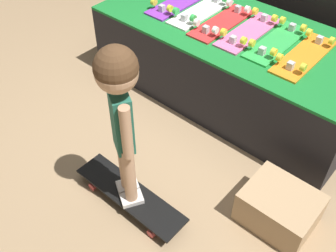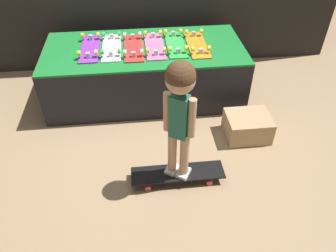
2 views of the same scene
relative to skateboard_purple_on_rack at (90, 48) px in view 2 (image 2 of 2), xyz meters
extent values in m
plane|color=#9E7F5B|center=(0.56, -0.66, -0.61)|extent=(16.00, 16.00, 0.00)
cube|color=black|center=(0.56, -0.02, -0.32)|extent=(2.10, 0.96, 0.57)
cube|color=#19752D|center=(0.56, -0.02, -0.03)|extent=(2.10, 0.96, 0.02)
cube|color=purple|center=(0.00, 0.00, -0.01)|extent=(0.19, 0.62, 0.01)
cube|color=#B7B7BC|center=(0.00, 0.20, 0.02)|extent=(0.04, 0.04, 0.05)
cylinder|color=yellow|center=(0.08, 0.20, 0.05)|extent=(0.03, 0.05, 0.05)
cylinder|color=yellow|center=(-0.08, 0.20, 0.05)|extent=(0.03, 0.05, 0.05)
cube|color=#B7B7BC|center=(0.00, -0.20, 0.02)|extent=(0.04, 0.04, 0.05)
cylinder|color=yellow|center=(0.08, -0.20, 0.05)|extent=(0.03, 0.05, 0.05)
cylinder|color=yellow|center=(-0.08, -0.20, 0.05)|extent=(0.03, 0.05, 0.05)
cube|color=white|center=(0.22, 0.00, -0.01)|extent=(0.19, 0.62, 0.01)
cube|color=#B7B7BC|center=(0.22, 0.20, 0.02)|extent=(0.04, 0.04, 0.05)
cylinder|color=green|center=(0.31, 0.20, 0.05)|extent=(0.03, 0.05, 0.05)
cylinder|color=green|center=(0.14, 0.20, 0.05)|extent=(0.03, 0.05, 0.05)
cube|color=#B7B7BC|center=(0.22, -0.20, 0.02)|extent=(0.04, 0.04, 0.05)
cylinder|color=green|center=(0.31, -0.20, 0.05)|extent=(0.03, 0.05, 0.05)
cylinder|color=green|center=(0.14, -0.20, 0.05)|extent=(0.03, 0.05, 0.05)
cube|color=red|center=(0.45, -0.03, -0.01)|extent=(0.19, 0.62, 0.01)
cube|color=#B7B7BC|center=(0.45, 0.17, 0.02)|extent=(0.04, 0.04, 0.05)
cylinder|color=white|center=(0.53, 0.17, 0.05)|extent=(0.03, 0.05, 0.05)
cylinder|color=white|center=(0.37, 0.17, 0.05)|extent=(0.03, 0.05, 0.05)
cube|color=#B7B7BC|center=(0.45, -0.24, 0.02)|extent=(0.04, 0.04, 0.05)
cylinder|color=white|center=(0.53, -0.24, 0.05)|extent=(0.03, 0.05, 0.05)
cylinder|color=white|center=(0.37, -0.24, 0.05)|extent=(0.03, 0.05, 0.05)
cube|color=pink|center=(0.67, -0.02, -0.01)|extent=(0.19, 0.62, 0.01)
cube|color=#B7B7BC|center=(0.67, 0.19, 0.02)|extent=(0.04, 0.04, 0.05)
cylinder|color=yellow|center=(0.75, 0.19, 0.05)|extent=(0.03, 0.05, 0.05)
cylinder|color=yellow|center=(0.59, 0.19, 0.05)|extent=(0.03, 0.05, 0.05)
cube|color=#B7B7BC|center=(0.67, -0.22, 0.02)|extent=(0.04, 0.04, 0.05)
cylinder|color=yellow|center=(0.75, -0.22, 0.05)|extent=(0.03, 0.05, 0.05)
cylinder|color=yellow|center=(0.59, -0.22, 0.05)|extent=(0.03, 0.05, 0.05)
cube|color=green|center=(0.90, -0.01, -0.01)|extent=(0.19, 0.62, 0.01)
cube|color=#B7B7BC|center=(0.90, 0.20, 0.02)|extent=(0.04, 0.04, 0.05)
cylinder|color=yellow|center=(0.98, 0.20, 0.05)|extent=(0.03, 0.05, 0.05)
cylinder|color=yellow|center=(0.81, 0.20, 0.05)|extent=(0.03, 0.05, 0.05)
cube|color=#B7B7BC|center=(0.90, -0.21, 0.02)|extent=(0.04, 0.04, 0.05)
cylinder|color=yellow|center=(0.98, -0.21, 0.05)|extent=(0.03, 0.05, 0.05)
cylinder|color=yellow|center=(0.81, -0.21, 0.05)|extent=(0.03, 0.05, 0.05)
cube|color=orange|center=(1.12, -0.04, -0.01)|extent=(0.19, 0.62, 0.01)
cube|color=#B7B7BC|center=(1.12, 0.17, 0.02)|extent=(0.04, 0.04, 0.05)
cylinder|color=yellow|center=(1.20, 0.17, 0.05)|extent=(0.03, 0.05, 0.05)
cylinder|color=yellow|center=(1.04, 0.17, 0.05)|extent=(0.03, 0.05, 0.05)
cube|color=#B7B7BC|center=(1.12, -0.24, 0.02)|extent=(0.04, 0.04, 0.05)
cylinder|color=yellow|center=(1.20, -0.24, 0.05)|extent=(0.03, 0.05, 0.05)
cylinder|color=yellow|center=(1.04, -0.24, 0.05)|extent=(0.03, 0.05, 0.05)
cube|color=black|center=(0.75, -1.35, -0.53)|extent=(0.79, 0.20, 0.01)
cube|color=#B7B7BC|center=(1.01, -1.35, -0.56)|extent=(0.04, 0.04, 0.05)
cylinder|color=#D84C4C|center=(1.01, -1.26, -0.58)|extent=(0.05, 0.03, 0.05)
cylinder|color=#D84C4C|center=(1.01, -1.43, -0.58)|extent=(0.05, 0.03, 0.05)
cube|color=#B7B7BC|center=(0.49, -1.35, -0.56)|extent=(0.04, 0.04, 0.05)
cylinder|color=#D84C4C|center=(0.49, -1.26, -0.58)|extent=(0.05, 0.03, 0.05)
cylinder|color=#D84C4C|center=(0.49, -1.43, -0.58)|extent=(0.05, 0.03, 0.05)
cube|color=silver|center=(0.79, -1.37, -0.50)|extent=(0.15, 0.16, 0.03)
cylinder|color=tan|center=(0.79, -1.37, -0.28)|extent=(0.07, 0.07, 0.42)
cube|color=silver|center=(0.70, -1.32, -0.50)|extent=(0.15, 0.16, 0.03)
cylinder|color=tan|center=(0.70, -1.32, -0.28)|extent=(0.07, 0.07, 0.42)
cube|color=#236651|center=(0.75, -1.35, 0.08)|extent=(0.16, 0.15, 0.36)
cylinder|color=tan|center=(0.83, -1.39, 0.09)|extent=(0.06, 0.06, 0.33)
cylinder|color=tan|center=(0.67, -1.30, 0.09)|extent=(0.06, 0.06, 0.33)
sphere|color=tan|center=(0.75, -1.35, 0.40)|extent=(0.21, 0.21, 0.21)
sphere|color=#4C331E|center=(0.75, -1.35, 0.42)|extent=(0.21, 0.21, 0.21)
cube|color=tan|center=(1.50, -0.85, -0.49)|extent=(0.42, 0.35, 0.23)
camera|label=1|loc=(1.89, -2.29, 1.45)|focal=42.00mm
camera|label=2|loc=(0.46, -3.19, 1.56)|focal=35.00mm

